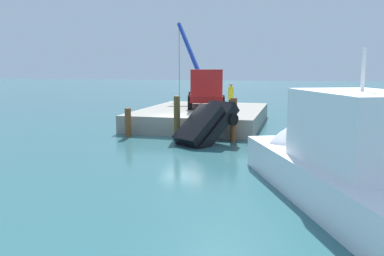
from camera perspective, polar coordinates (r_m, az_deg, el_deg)
name	(u,v)px	position (r m, az deg, el deg)	size (l,w,h in m)	color
ground	(184,136)	(23.14, -1.22, -1.10)	(200.00, 200.00, 0.00)	#2D6066
dock	(203,116)	(27.80, 1.60, 1.71)	(10.88, 8.22, 1.10)	gray
crane_truck	(204,88)	(28.48, 1.82, 5.88)	(9.47, 5.92, 6.84)	maroon
dock_worker	(231,97)	(25.44, 5.67, 4.44)	(0.34, 0.34, 1.87)	black
salvaged_car	(200,132)	(20.48, 1.23, -0.63)	(4.33, 3.78, 3.37)	black
moored_yacht	(325,168)	(13.86, 18.73, -5.57)	(11.69, 7.48, 5.91)	white
piling_near	(128,122)	(23.02, -9.28, 0.81)	(0.36, 0.36, 1.65)	brown
piling_mid	(177,118)	(21.90, -2.20, 1.52)	(0.36, 0.36, 2.41)	brown
piling_far	(234,120)	(21.22, 6.05, 1.18)	(0.36, 0.36, 2.36)	brown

